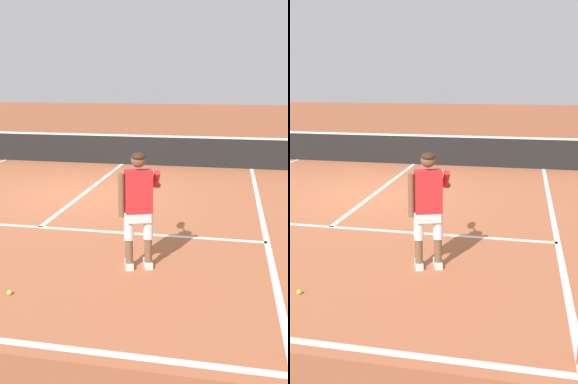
{
  "view_description": "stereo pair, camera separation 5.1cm",
  "coord_description": "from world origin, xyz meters",
  "views": [
    {
      "loc": [
        3.4,
        -9.66,
        2.68
      ],
      "look_at": [
        2.19,
        -3.45,
        1.05
      ],
      "focal_mm": 40.9,
      "sensor_mm": 36.0,
      "label": 1
    },
    {
      "loc": [
        3.45,
        -9.65,
        2.68
      ],
      "look_at": [
        2.19,
        -3.45,
        1.05
      ],
      "focal_mm": 40.9,
      "sensor_mm": 36.0,
      "label": 2
    }
  ],
  "objects": [
    {
      "name": "line_service",
      "position": [
        0.0,
        -2.43,
        0.0
      ],
      "size": [
        8.23,
        0.1,
        0.01
      ],
      "primitive_type": "cube",
      "color": "white",
      "rests_on": "ground"
    },
    {
      "name": "tennis_player",
      "position": [
        2.18,
        -3.82,
        0.99
      ],
      "size": [
        0.58,
        1.22,
        1.71
      ],
      "color": "white",
      "rests_on": "ground"
    },
    {
      "name": "line_centre_service",
      "position": [
        0.0,
        0.77,
        0.0
      ],
      "size": [
        0.1,
        6.4,
        0.01
      ],
      "primitive_type": "cube",
      "color": "white",
      "rests_on": "ground"
    },
    {
      "name": "line_singles_right",
      "position": [
        4.12,
        -0.99,
        0.0
      ],
      "size": [
        0.1,
        9.91,
        0.01
      ],
      "primitive_type": "cube",
      "color": "white",
      "rests_on": "ground"
    },
    {
      "name": "court_inner_surface",
      "position": [
        0.0,
        -0.99,
        0.0
      ],
      "size": [
        10.98,
        10.31,
        0.0
      ],
      "primitive_type": "cube",
      "color": "#B2603D",
      "rests_on": "ground"
    },
    {
      "name": "tennis_net",
      "position": [
        0.0,
        3.97,
        0.5
      ],
      "size": [
        11.96,
        0.08,
        1.07
      ],
      "color": "#333338",
      "rests_on": "ground"
    },
    {
      "name": "tennis_ball_near_feet",
      "position": [
        0.73,
        -4.99,
        0.03
      ],
      "size": [
        0.07,
        0.07,
        0.07
      ],
      "primitive_type": "sphere",
      "color": "#CCE02D",
      "rests_on": "ground"
    },
    {
      "name": "ground_plane",
      "position": [
        0.0,
        0.0,
        0.0
      ],
      "size": [
        80.0,
        80.0,
        0.0
      ],
      "primitive_type": "plane",
      "color": "#9E5133"
    }
  ]
}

